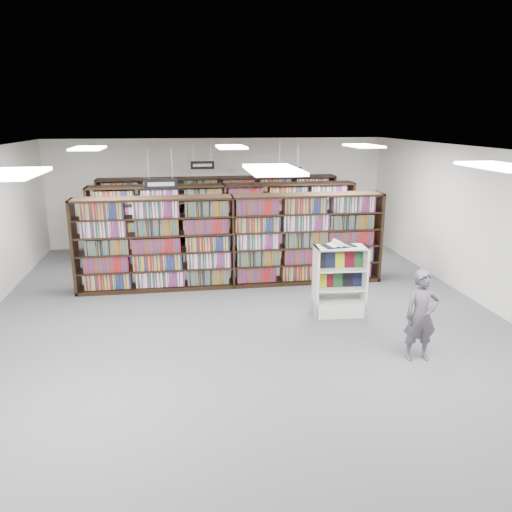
{
  "coord_description": "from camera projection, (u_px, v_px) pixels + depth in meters",
  "views": [
    {
      "loc": [
        -1.12,
        -9.02,
        3.77
      ],
      "look_at": [
        0.32,
        0.5,
        1.1
      ],
      "focal_mm": 35.0,
      "sensor_mm": 36.0,
      "label": 1
    }
  ],
  "objects": [
    {
      "name": "aisle_sign_left",
      "position": [
        161.0,
        183.0,
        9.82
      ],
      "size": [
        0.65,
        0.02,
        0.8
      ],
      "color": "#B2B2B7",
      "rests_on": "ceiling"
    },
    {
      "name": "shopper",
      "position": [
        421.0,
        316.0,
        7.89
      ],
      "size": [
        0.56,
        0.37,
        1.49
      ],
      "primitive_type": "imported",
      "rotation": [
        0.0,
        0.0,
        -0.03
      ],
      "color": "#4F4A55",
      "rests_on": "floor"
    },
    {
      "name": "troffer_front_left",
      "position": [
        12.0,
        174.0,
        5.62
      ],
      "size": [
        0.6,
        1.2,
        0.04
      ],
      "primitive_type": "cube",
      "color": "white",
      "rests_on": "ceiling"
    },
    {
      "name": "bookshelf_row_far",
      "position": [
        220.0,
        212.0,
        14.91
      ],
      "size": [
        7.0,
        0.6,
        2.1
      ],
      "color": "black",
      "rests_on": "floor"
    },
    {
      "name": "bookshelf_row_near",
      "position": [
        232.0,
        241.0,
        11.38
      ],
      "size": [
        7.0,
        0.6,
        2.1
      ],
      "color": "black",
      "rests_on": "floor"
    },
    {
      "name": "wall_front",
      "position": [
        346.0,
        428.0,
        3.61
      ],
      "size": [
        10.0,
        0.1,
        3.2
      ],
      "primitive_type": "cube",
      "color": "white",
      "rests_on": "ground"
    },
    {
      "name": "troffer_back_right",
      "position": [
        363.0,
        146.0,
        11.25
      ],
      "size": [
        0.6,
        1.2,
        0.04
      ],
      "primitive_type": "cube",
      "color": "white",
      "rests_on": "ceiling"
    },
    {
      "name": "aisle_sign_right",
      "position": [
        289.0,
        171.0,
        12.16
      ],
      "size": [
        0.65,
        0.02,
        0.8
      ],
      "color": "#B2B2B7",
      "rests_on": "ceiling"
    },
    {
      "name": "wall_right",
      "position": [
        489.0,
        229.0,
        10.05
      ],
      "size": [
        0.1,
        12.0,
        3.2
      ],
      "primitive_type": "cube",
      "color": "white",
      "rests_on": "ground"
    },
    {
      "name": "floor",
      "position": [
        244.0,
        317.0,
        9.76
      ],
      "size": [
        12.0,
        12.0,
        0.0
      ],
      "primitive_type": "plane",
      "color": "#55555A",
      "rests_on": "ground"
    },
    {
      "name": "troffer_front_center",
      "position": [
        273.0,
        170.0,
        6.06
      ],
      "size": [
        0.6,
        1.2,
        0.04
      ],
      "primitive_type": "cube",
      "color": "white",
      "rests_on": "ceiling"
    },
    {
      "name": "troffer_front_right",
      "position": [
        499.0,
        166.0,
        6.49
      ],
      "size": [
        0.6,
        1.2,
        0.04
      ],
      "primitive_type": "cube",
      "color": "white",
      "rests_on": "ceiling"
    },
    {
      "name": "wall_back",
      "position": [
        218.0,
        192.0,
        15.05
      ],
      "size": [
        10.0,
        0.1,
        3.2
      ],
      "primitive_type": "cube",
      "color": "white",
      "rests_on": "ground"
    },
    {
      "name": "endcap_display",
      "position": [
        339.0,
        291.0,
        9.83
      ],
      "size": [
        1.02,
        0.55,
        1.4
      ],
      "rotation": [
        0.0,
        0.0,
        -0.05
      ],
      "color": "white",
      "rests_on": "floor"
    },
    {
      "name": "troffer_back_left",
      "position": [
        88.0,
        148.0,
        10.39
      ],
      "size": [
        0.6,
        1.2,
        0.04
      ],
      "primitive_type": "cube",
      "color": "white",
      "rests_on": "ceiling"
    },
    {
      "name": "ceiling",
      "position": [
        242.0,
        151.0,
        8.9
      ],
      "size": [
        10.0,
        12.0,
        0.1
      ],
      "primitive_type": "cube",
      "color": "white",
      "rests_on": "wall_back"
    },
    {
      "name": "aisle_sign_center",
      "position": [
        202.0,
        164.0,
        13.77
      ],
      "size": [
        0.65,
        0.02,
        0.8
      ],
      "color": "#B2B2B7",
      "rests_on": "ceiling"
    },
    {
      "name": "open_book",
      "position": [
        338.0,
        244.0,
        9.57
      ],
      "size": [
        0.66,
        0.45,
        0.13
      ],
      "rotation": [
        0.0,
        0.0,
        0.16
      ],
      "color": "black",
      "rests_on": "endcap_display"
    },
    {
      "name": "bookshelf_row_mid",
      "position": [
        225.0,
        224.0,
        13.29
      ],
      "size": [
        7.0,
        0.6,
        2.1
      ],
      "color": "black",
      "rests_on": "floor"
    },
    {
      "name": "troffer_back_center",
      "position": [
        231.0,
        147.0,
        10.82
      ],
      "size": [
        0.6,
        1.2,
        0.04
      ],
      "primitive_type": "cube",
      "color": "white",
      "rests_on": "ceiling"
    }
  ]
}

